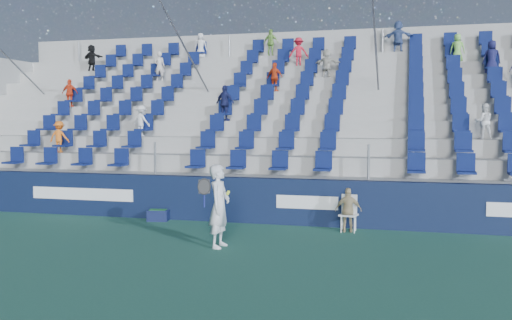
# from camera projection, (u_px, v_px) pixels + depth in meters

# --- Properties ---
(ground) EXTENTS (70.00, 70.00, 0.00)m
(ground) POSITION_uv_depth(u_px,v_px,m) (213.00, 248.00, 12.14)
(ground) COLOR #29614D
(ground) RESTS_ON ground
(sponsor_wall) EXTENTS (24.00, 0.32, 1.20)m
(sponsor_wall) POSITION_uv_depth(u_px,v_px,m) (252.00, 200.00, 15.14)
(sponsor_wall) COLOR #0E1836
(sponsor_wall) RESTS_ON ground
(grandstand) EXTENTS (24.00, 8.17, 6.63)m
(grandstand) POSITION_uv_depth(u_px,v_px,m) (290.00, 137.00, 19.94)
(grandstand) COLOR #9F9F9A
(grandstand) RESTS_ON ground
(tennis_player) EXTENTS (0.69, 0.67, 1.78)m
(tennis_player) POSITION_uv_depth(u_px,v_px,m) (219.00, 206.00, 12.17)
(tennis_player) COLOR silver
(tennis_player) RESTS_ON ground
(line_judge_chair) EXTENTS (0.47, 0.49, 0.90)m
(line_judge_chair) POSITION_uv_depth(u_px,v_px,m) (349.00, 210.00, 13.99)
(line_judge_chair) COLOR white
(line_judge_chair) RESTS_ON ground
(line_judge) EXTENTS (0.66, 0.34, 1.09)m
(line_judge) POSITION_uv_depth(u_px,v_px,m) (348.00, 210.00, 13.85)
(line_judge) COLOR tan
(line_judge) RESTS_ON ground
(ball_bin) EXTENTS (0.61, 0.45, 0.31)m
(ball_bin) POSITION_uv_depth(u_px,v_px,m) (158.00, 215.00, 15.43)
(ball_bin) COLOR #10173C
(ball_bin) RESTS_ON ground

